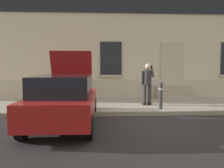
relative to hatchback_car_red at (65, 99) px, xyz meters
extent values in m
plane|color=#232326|center=(2.78, 0.20, -0.80)|extent=(80.00, 80.00, 0.00)
cube|color=#99968E|center=(2.78, 3.00, -0.72)|extent=(24.00, 3.60, 0.15)
cube|color=gray|center=(2.78, 1.14, -0.72)|extent=(24.00, 0.12, 0.15)
cube|color=beige|center=(2.78, 5.50, 2.95)|extent=(24.00, 1.40, 7.50)
cube|color=#BCB7A8|center=(2.78, 4.78, -0.25)|extent=(24.00, 0.08, 1.10)
cube|color=brown|center=(4.84, 4.77, 1.04)|extent=(1.00, 0.08, 2.10)
cube|color=#BCB7A8|center=(4.84, 4.75, 1.09)|extent=(1.16, 0.06, 2.24)
cube|color=black|center=(1.64, 4.77, 1.40)|extent=(1.10, 0.06, 1.70)
cube|color=#BCB7A8|center=(1.64, 4.74, 0.50)|extent=(1.30, 0.12, 0.10)
cube|color=#9E998E|center=(4.84, 3.68, -0.57)|extent=(1.82, 0.32, 0.16)
cube|color=#9E998E|center=(4.84, 4.00, -0.49)|extent=(1.82, 0.32, 0.32)
cube|color=#9E998E|center=(4.84, 4.32, -0.41)|extent=(1.82, 0.32, 0.48)
cube|color=#9E998E|center=(4.84, 4.64, -0.33)|extent=(1.82, 0.32, 0.64)
cube|color=maroon|center=(0.00, 0.02, -0.18)|extent=(1.80, 4.02, 0.64)
cube|color=black|center=(0.00, -0.13, 0.42)|extent=(1.57, 2.42, 0.56)
cube|color=black|center=(0.03, 2.03, -0.40)|extent=(1.66, 0.12, 0.20)
cube|color=yellow|center=(0.03, 2.03, -0.22)|extent=(0.52, 0.03, 0.12)
cube|color=#B21414|center=(-0.73, 2.04, 0.04)|extent=(0.16, 0.04, 0.18)
cube|color=#B21414|center=(0.78, 2.02, 0.04)|extent=(0.16, 0.04, 0.18)
cube|color=maroon|center=(0.02, 1.47, 1.10)|extent=(1.49, 0.38, 0.87)
cylinder|color=black|center=(-0.81, -1.37, -0.50)|extent=(0.21, 0.60, 0.60)
cylinder|color=black|center=(0.78, -1.39, -0.50)|extent=(0.21, 0.60, 0.60)
cylinder|color=black|center=(-0.78, 1.43, -0.50)|extent=(0.21, 0.60, 0.60)
cylinder|color=black|center=(0.81, 1.41, -0.50)|extent=(0.21, 0.60, 0.60)
cylinder|color=#333338|center=(3.36, 1.55, -0.17)|extent=(0.14, 0.14, 0.95)
sphere|color=#333338|center=(3.36, 1.55, 0.32)|extent=(0.15, 0.15, 0.15)
cylinder|color=silver|center=(3.36, 1.55, 0.12)|extent=(0.15, 0.15, 0.06)
cylinder|color=#2D2D33|center=(2.93, 2.49, -0.20)|extent=(0.15, 0.15, 0.82)
cube|color=black|center=(2.93, 2.55, -0.60)|extent=(0.12, 0.28, 0.10)
cylinder|color=#2D2D33|center=(3.15, 2.49, -0.20)|extent=(0.15, 0.15, 0.82)
cube|color=black|center=(3.15, 2.55, -0.60)|extent=(0.12, 0.28, 0.10)
cylinder|color=#2D2D33|center=(3.04, 2.45, 0.52)|extent=(0.34, 0.41, 0.66)
sphere|color=tan|center=(3.04, 2.40, 0.97)|extent=(0.22, 0.22, 0.22)
sphere|color=silver|center=(3.04, 2.40, 1.00)|extent=(0.21, 0.21, 0.21)
cylinder|color=#2D2D33|center=(2.82, 2.42, 0.51)|extent=(0.09, 0.16, 0.57)
cylinder|color=#2D2D33|center=(3.24, 2.42, 0.73)|extent=(0.09, 0.43, 0.40)
cube|color=black|center=(3.19, 2.38, 0.95)|extent=(0.07, 0.02, 0.15)
cylinder|color=#606B38|center=(-1.70, 4.18, -0.48)|extent=(0.40, 0.40, 0.34)
cylinder|color=#606B38|center=(-1.70, 4.18, -0.34)|extent=(0.44, 0.44, 0.05)
cylinder|color=#47331E|center=(-1.70, 4.18, -0.19)|extent=(0.04, 0.04, 0.24)
sphere|color=#4C843D|center=(-1.70, 4.18, -0.01)|extent=(0.44, 0.44, 0.44)
sphere|color=#4C843D|center=(-1.60, 4.13, -0.11)|extent=(0.24, 0.24, 0.24)
cylinder|color=#B25B38|center=(0.29, 4.13, -0.48)|extent=(0.40, 0.40, 0.34)
cylinder|color=#B25B38|center=(0.29, 4.13, -0.34)|extent=(0.44, 0.44, 0.05)
cylinder|color=#47331E|center=(0.29, 4.13, -0.19)|extent=(0.04, 0.04, 0.24)
sphere|color=#387F33|center=(0.29, 4.13, -0.01)|extent=(0.44, 0.44, 0.44)
sphere|color=#387F33|center=(0.39, 4.08, -0.11)|extent=(0.24, 0.24, 0.24)
camera|label=1|loc=(1.05, -6.66, 0.95)|focal=35.44mm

